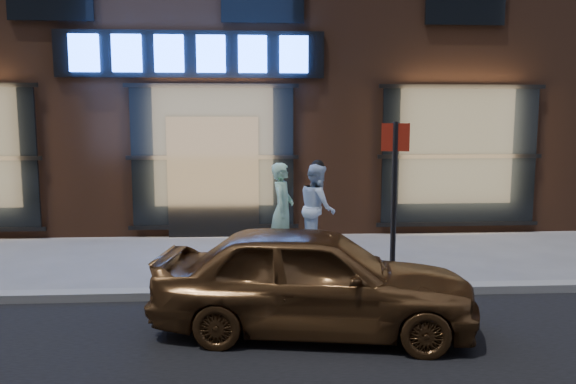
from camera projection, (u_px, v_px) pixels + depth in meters
name	position (u px, v px, depth m)	size (l,w,h in m)	color
ground	(195.00, 298.00, 7.44)	(90.00, 90.00, 0.00)	slate
curb	(195.00, 294.00, 7.43)	(60.00, 0.25, 0.12)	gray
storefront_building	(221.00, 11.00, 14.67)	(30.20, 8.28, 10.30)	#54301E
man_bowtie	(282.00, 209.00, 9.75)	(0.59, 0.38, 1.61)	#ABE0C2
man_cap	(317.00, 207.00, 10.02)	(0.76, 0.60, 1.57)	white
gold_sedan	(314.00, 279.00, 6.21)	(1.42, 3.53, 1.20)	brown
sign_post	(394.00, 191.00, 7.52)	(0.36, 0.13, 2.32)	#262628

